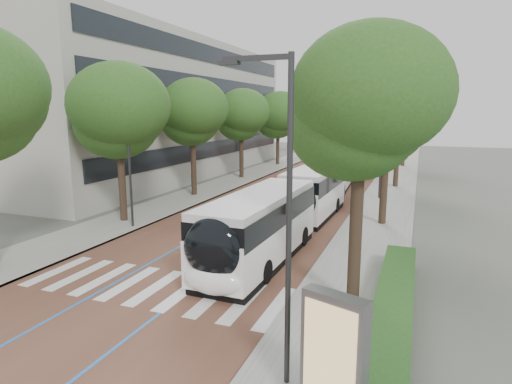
% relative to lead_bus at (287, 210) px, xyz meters
% --- Properties ---
extents(ground, '(160.00, 160.00, 0.00)m').
position_rel_lead_bus_xyz_m(ground, '(-3.12, -9.09, -1.63)').
color(ground, '#51544C').
rests_on(ground, ground).
extents(road, '(11.00, 140.00, 0.02)m').
position_rel_lead_bus_xyz_m(road, '(-3.12, 30.91, -1.62)').
color(road, brown).
rests_on(road, ground).
extents(sidewalk_left, '(4.00, 140.00, 0.12)m').
position_rel_lead_bus_xyz_m(sidewalk_left, '(-10.62, 30.91, -1.57)').
color(sidewalk_left, gray).
rests_on(sidewalk_left, ground).
extents(sidewalk_right, '(4.00, 140.00, 0.12)m').
position_rel_lead_bus_xyz_m(sidewalk_right, '(4.38, 30.91, -1.57)').
color(sidewalk_right, gray).
rests_on(sidewalk_right, ground).
extents(kerb_left, '(0.20, 140.00, 0.14)m').
position_rel_lead_bus_xyz_m(kerb_left, '(-8.72, 30.91, -1.57)').
color(kerb_left, gray).
rests_on(kerb_left, ground).
extents(kerb_right, '(0.20, 140.00, 0.14)m').
position_rel_lead_bus_xyz_m(kerb_right, '(2.48, 30.91, -1.57)').
color(kerb_right, gray).
rests_on(kerb_right, ground).
extents(zebra_crossing, '(10.55, 3.60, 0.01)m').
position_rel_lead_bus_xyz_m(zebra_crossing, '(-2.92, -8.09, -1.60)').
color(zebra_crossing, silver).
rests_on(zebra_crossing, ground).
extents(lane_line_left, '(0.12, 126.00, 0.01)m').
position_rel_lead_bus_xyz_m(lane_line_left, '(-4.72, 30.91, -1.60)').
color(lane_line_left, blue).
rests_on(lane_line_left, road).
extents(lane_line_right, '(0.12, 126.00, 0.01)m').
position_rel_lead_bus_xyz_m(lane_line_right, '(-1.52, 30.91, -1.60)').
color(lane_line_right, blue).
rests_on(lane_line_right, road).
extents(office_building, '(18.11, 40.00, 14.00)m').
position_rel_lead_bus_xyz_m(office_building, '(-22.59, 18.91, 5.37)').
color(office_building, '#9F9C93').
rests_on(office_building, ground).
extents(hedge, '(1.20, 14.00, 0.80)m').
position_rel_lead_bus_xyz_m(hedge, '(5.98, -9.09, -1.11)').
color(hedge, '#1A4819').
rests_on(hedge, sidewalk_right).
extents(streetlight_near, '(1.82, 0.20, 8.00)m').
position_rel_lead_bus_xyz_m(streetlight_near, '(3.50, -12.09, 3.19)').
color(streetlight_near, '#2C2C2E').
rests_on(streetlight_near, sidewalk_right).
extents(streetlight_far, '(1.82, 0.20, 8.00)m').
position_rel_lead_bus_xyz_m(streetlight_far, '(3.50, 12.91, 3.19)').
color(streetlight_far, '#2C2C2E').
rests_on(streetlight_far, sidewalk_right).
extents(lamp_post_left, '(0.14, 0.14, 8.00)m').
position_rel_lead_bus_xyz_m(lamp_post_left, '(-9.22, -1.09, 2.49)').
color(lamp_post_left, '#2C2C2E').
rests_on(lamp_post_left, sidewalk_left).
extents(trees_left, '(6.20, 60.73, 9.74)m').
position_rel_lead_bus_xyz_m(trees_left, '(-10.62, 15.63, 4.93)').
color(trees_left, black).
rests_on(trees_left, ground).
extents(trees_right, '(5.77, 47.05, 9.00)m').
position_rel_lead_bus_xyz_m(trees_right, '(4.58, 11.84, 4.71)').
color(trees_right, black).
rests_on(trees_right, ground).
extents(lead_bus, '(3.03, 18.46, 3.20)m').
position_rel_lead_bus_xyz_m(lead_bus, '(0.00, 0.00, 0.00)').
color(lead_bus, black).
rests_on(lead_bus, ground).
extents(bus_queued_0, '(3.18, 12.51, 3.20)m').
position_rel_lead_bus_xyz_m(bus_queued_0, '(-0.46, 15.86, -0.00)').
color(bus_queued_0, white).
rests_on(bus_queued_0, ground).
extents(bus_queued_1, '(3.18, 12.51, 3.20)m').
position_rel_lead_bus_xyz_m(bus_queued_1, '(0.17, 29.18, -0.00)').
color(bus_queued_1, white).
rests_on(bus_queued_1, ground).
extents(ad_panel, '(1.50, 0.85, 3.01)m').
position_rel_lead_bus_xyz_m(ad_panel, '(5.03, -13.17, 0.07)').
color(ad_panel, '#59595B').
rests_on(ad_panel, sidewalk_right).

